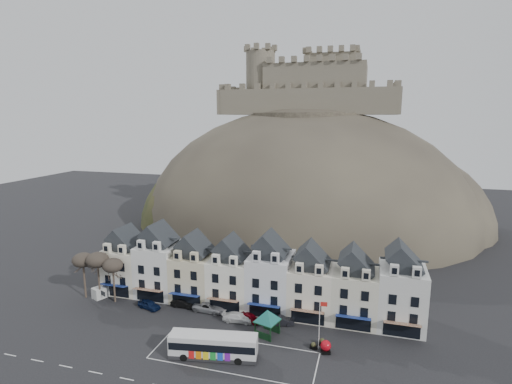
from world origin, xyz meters
TOP-DOWN VIEW (x-y plane):
  - ground at (0.00, 0.00)m, footprint 300.00×300.00m
  - coach_bay_markings at (2.00, 1.25)m, footprint 22.00×7.50m
  - townhouse_terrace at (0.15, 15.97)m, footprint 54.40×9.35m
  - castle_hill at (1.25, 68.95)m, footprint 100.00×76.00m
  - castle at (0.51, 75.93)m, footprint 50.20×22.20m
  - tree_left_far at (-29.00, 10.50)m, footprint 3.61×3.61m
  - tree_left_mid at (-26.00, 10.50)m, footprint 3.78×3.78m
  - tree_left_near at (-23.00, 10.50)m, footprint 3.43×3.43m
  - bus at (-0.50, 0.13)m, footprint 11.94×4.63m
  - bus_shelter at (5.00, 7.41)m, footprint 6.01×6.01m
  - red_buoy at (13.72, 5.32)m, footprint 1.48×1.48m
  - flagpole at (12.76, 6.01)m, footprint 1.04×0.17m
  - white_van at (-26.12, 12.00)m, footprint 3.36×4.56m
  - planter_west at (12.00, 5.78)m, footprint 1.04×0.68m
  - planter_east at (13.04, 7.00)m, footprint 1.11×0.73m
  - car_navy at (-16.00, 9.90)m, footprint 4.48×2.79m
  - car_black at (-10.80, 11.94)m, footprint 4.09×1.46m
  - car_silver at (-6.00, 11.78)m, footprint 5.39×2.69m
  - car_white at (-0.40, 9.95)m, footprint 4.99×2.36m
  - car_maroon at (1.42, 10.54)m, footprint 4.07×2.85m
  - car_charcoal at (6.20, 10.81)m, footprint 4.46×2.62m

SIDE VIEW (x-z plane):
  - ground at x=0.00m, z-range 0.00..0.00m
  - coach_bay_markings at x=2.00m, z-range -0.01..0.01m
  - castle_hill at x=1.25m, z-range -33.89..34.11m
  - planter_west at x=12.00m, z-range -0.02..0.94m
  - planter_east at x=13.04m, z-range -0.02..1.02m
  - car_maroon at x=1.42m, z-range 0.00..1.29m
  - car_black at x=-10.80m, z-range 0.00..1.34m
  - car_charcoal at x=6.20m, z-range 0.00..1.39m
  - car_white at x=-0.40m, z-range 0.00..1.41m
  - car_navy at x=-16.00m, z-range 0.00..1.42m
  - car_silver at x=-6.00m, z-range 0.00..1.49m
  - red_buoy at x=13.72m, z-range 0.02..1.80m
  - white_van at x=-26.12m, z-range 0.00..1.91m
  - bus at x=-0.50m, z-range 0.17..3.46m
  - bus_shelter at x=5.00m, z-range 1.10..5.09m
  - flagpole at x=12.76m, z-range 0.51..7.70m
  - townhouse_terrace at x=0.15m, z-range -0.60..11.20m
  - tree_left_near at x=-23.00m, z-range 2.64..10.47m
  - tree_left_far at x=-29.00m, z-range 2.78..11.02m
  - tree_left_mid at x=-26.00m, z-range 2.92..11.56m
  - castle at x=0.51m, z-range 29.19..51.19m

